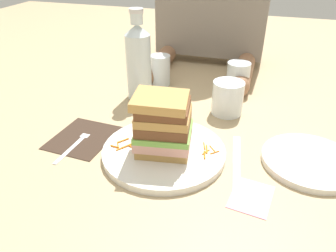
% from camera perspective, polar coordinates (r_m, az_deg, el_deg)
% --- Properties ---
extents(ground_plane, '(3.00, 3.00, 0.00)m').
position_cam_1_polar(ground_plane, '(0.73, -1.59, -3.78)').
color(ground_plane, tan).
extents(main_plate, '(0.27, 0.27, 0.02)m').
position_cam_1_polar(main_plate, '(0.70, -0.73, -4.53)').
color(main_plate, white).
rests_on(main_plate, ground_plane).
extents(sandwich, '(0.13, 0.12, 0.13)m').
position_cam_1_polar(sandwich, '(0.67, -0.84, 0.36)').
color(sandwich, tan).
rests_on(sandwich, main_plate).
extents(carrot_shred_0, '(0.01, 0.02, 0.00)m').
position_cam_1_polar(carrot_shred_0, '(0.72, -8.86, -3.31)').
color(carrot_shred_0, orange).
rests_on(carrot_shred_0, main_plate).
extents(carrot_shred_1, '(0.01, 0.02, 0.00)m').
position_cam_1_polar(carrot_shred_1, '(0.72, -6.33, -2.87)').
color(carrot_shred_1, orange).
rests_on(carrot_shred_1, main_plate).
extents(carrot_shred_2, '(0.02, 0.01, 0.00)m').
position_cam_1_polar(carrot_shred_2, '(0.71, -9.48, -3.60)').
color(carrot_shred_2, orange).
rests_on(carrot_shred_2, main_plate).
extents(carrot_shred_3, '(0.02, 0.02, 0.00)m').
position_cam_1_polar(carrot_shred_3, '(0.73, -7.92, -2.52)').
color(carrot_shred_3, orange).
rests_on(carrot_shred_3, main_plate).
extents(carrot_shred_4, '(0.02, 0.03, 0.00)m').
position_cam_1_polar(carrot_shred_4, '(0.71, -7.07, -3.41)').
color(carrot_shred_4, orange).
rests_on(carrot_shred_4, main_plate).
extents(carrot_shred_5, '(0.03, 0.01, 0.00)m').
position_cam_1_polar(carrot_shred_5, '(0.70, -6.31, -3.76)').
color(carrot_shred_5, orange).
rests_on(carrot_shred_5, main_plate).
extents(carrot_shred_6, '(0.02, 0.02, 0.00)m').
position_cam_1_polar(carrot_shred_6, '(0.71, -8.32, -3.91)').
color(carrot_shred_6, orange).
rests_on(carrot_shred_6, main_plate).
extents(carrot_shred_7, '(0.02, 0.02, 0.00)m').
position_cam_1_polar(carrot_shred_7, '(0.69, 8.30, -4.65)').
color(carrot_shred_7, orange).
rests_on(carrot_shred_7, main_plate).
extents(carrot_shred_8, '(0.01, 0.03, 0.00)m').
position_cam_1_polar(carrot_shred_8, '(0.71, 6.43, -3.50)').
color(carrot_shred_8, orange).
rests_on(carrot_shred_8, main_plate).
extents(carrot_shred_9, '(0.01, 0.03, 0.00)m').
position_cam_1_polar(carrot_shred_9, '(0.70, 6.88, -4.05)').
color(carrot_shred_9, orange).
rests_on(carrot_shred_9, main_plate).
extents(carrot_shred_10, '(0.01, 0.02, 0.00)m').
position_cam_1_polar(carrot_shred_10, '(0.69, 6.44, -4.84)').
color(carrot_shred_10, orange).
rests_on(carrot_shred_10, main_plate).
extents(carrot_shred_11, '(0.02, 0.02, 0.00)m').
position_cam_1_polar(carrot_shred_11, '(0.70, 7.83, -3.94)').
color(carrot_shred_11, orange).
rests_on(carrot_shred_11, main_plate).
extents(carrot_shred_12, '(0.01, 0.02, 0.00)m').
position_cam_1_polar(carrot_shred_12, '(0.69, 6.73, -4.59)').
color(carrot_shred_12, orange).
rests_on(carrot_shred_12, main_plate).
extents(carrot_shred_13, '(0.01, 0.03, 0.00)m').
position_cam_1_polar(carrot_shred_13, '(0.68, 6.49, -5.10)').
color(carrot_shred_13, orange).
rests_on(carrot_shred_13, main_plate).
extents(napkin_dark, '(0.14, 0.16, 0.00)m').
position_cam_1_polar(napkin_dark, '(0.79, -14.80, -1.94)').
color(napkin_dark, '#38281E').
rests_on(napkin_dark, ground_plane).
extents(fork, '(0.02, 0.17, 0.00)m').
position_cam_1_polar(fork, '(0.77, -15.72, -2.59)').
color(fork, silver).
rests_on(fork, napkin_dark).
extents(knife, '(0.04, 0.20, 0.00)m').
position_cam_1_polar(knife, '(0.70, 12.07, -6.44)').
color(knife, silver).
rests_on(knife, ground_plane).
extents(juice_glass, '(0.08, 0.08, 0.09)m').
position_cam_1_polar(juice_glass, '(0.87, 10.48, 4.62)').
color(juice_glass, white).
rests_on(juice_glass, ground_plane).
extents(water_bottle, '(0.07, 0.07, 0.25)m').
position_cam_1_polar(water_bottle, '(0.92, -5.25, 11.48)').
color(water_bottle, silver).
rests_on(water_bottle, ground_plane).
extents(empty_tumbler_0, '(0.06, 0.06, 0.10)m').
position_cam_1_polar(empty_tumbler_0, '(1.03, -1.33, 9.85)').
color(empty_tumbler_0, silver).
rests_on(empty_tumbler_0, ground_plane).
extents(empty_tumbler_1, '(0.07, 0.07, 0.09)m').
position_cam_1_polar(empty_tumbler_1, '(1.01, 12.27, 8.52)').
color(empty_tumbler_1, silver).
rests_on(empty_tumbler_1, ground_plane).
extents(side_plate, '(0.20, 0.20, 0.01)m').
position_cam_1_polar(side_plate, '(0.74, 23.80, -5.69)').
color(side_plate, white).
rests_on(side_plate, ground_plane).
extents(napkin_pink, '(0.08, 0.10, 0.00)m').
position_cam_1_polar(napkin_pink, '(0.62, 14.54, -11.99)').
color(napkin_pink, pink).
rests_on(napkin_pink, ground_plane).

